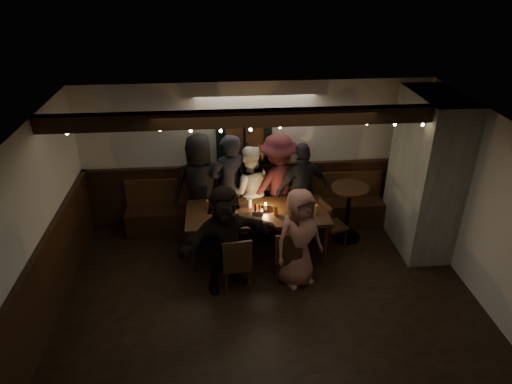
{
  "coord_description": "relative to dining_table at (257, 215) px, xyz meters",
  "views": [
    {
      "loc": [
        -0.64,
        -4.81,
        4.47
      ],
      "look_at": [
        -0.07,
        1.6,
        1.05
      ],
      "focal_mm": 32.0,
      "sensor_mm": 36.0,
      "label": 1
    }
  ],
  "objects": [
    {
      "name": "dining_table",
      "position": [
        0.0,
        0.0,
        0.0
      ],
      "size": [
        2.25,
        0.96,
        0.97
      ],
      "color": "#32200F",
      "rests_on": "ground"
    },
    {
      "name": "room",
      "position": [
        1.14,
        0.02,
        0.34
      ],
      "size": [
        6.02,
        5.01,
        2.62
      ],
      "color": "black",
      "rests_on": "ground"
    },
    {
      "name": "person_f",
      "position": [
        -0.52,
        -0.75,
        0.09
      ],
      "size": [
        1.59,
        1.07,
        1.65
      ],
      "primitive_type": "imported",
      "rotation": [
        0.0,
        0.0,
        0.42
      ],
      "color": "black",
      "rests_on": "ground"
    },
    {
      "name": "person_b",
      "position": [
        -0.4,
        0.66,
        0.2
      ],
      "size": [
        0.8,
        0.67,
        1.87
      ],
      "primitive_type": "imported",
      "rotation": [
        0.0,
        0.0,
        3.54
      ],
      "color": "black",
      "rests_on": "ground"
    },
    {
      "name": "high_top",
      "position": [
        1.59,
        0.34,
        -0.1
      ],
      "size": [
        0.63,
        0.63,
        1.0
      ],
      "color": "black",
      "rests_on": "ground"
    },
    {
      "name": "person_g",
      "position": [
        0.54,
        -0.77,
        0.04
      ],
      "size": [
        0.89,
        0.76,
        1.56
      ],
      "primitive_type": "imported",
      "rotation": [
        0.0,
        0.0,
        0.41
      ],
      "color": "#986051",
      "rests_on": "ground"
    },
    {
      "name": "person_d",
      "position": [
        0.43,
        0.75,
        0.17
      ],
      "size": [
        1.33,
        1.08,
        1.8
      ],
      "primitive_type": "imported",
      "rotation": [
        0.0,
        0.0,
        3.55
      ],
      "color": "#41181D",
      "rests_on": "ground"
    },
    {
      "name": "chair_near_right",
      "position": [
        0.4,
        -0.78,
        -0.23
      ],
      "size": [
        0.46,
        0.46,
        0.89
      ],
      "color": "#32200F",
      "rests_on": "ground"
    },
    {
      "name": "person_c",
      "position": [
        -0.07,
        0.72,
        0.08
      ],
      "size": [
        0.83,
        0.67,
        1.63
      ],
      "primitive_type": "imported",
      "rotation": [
        0.0,
        0.0,
        3.21
      ],
      "color": "silver",
      "rests_on": "ground"
    },
    {
      "name": "person_e",
      "position": [
        0.83,
        0.63,
        0.11
      ],
      "size": [
        1.07,
        0.7,
        1.68
      ],
      "primitive_type": "imported",
      "rotation": [
        0.0,
        0.0,
        3.47
      ],
      "color": "black",
      "rests_on": "ground"
    },
    {
      "name": "chair_end",
      "position": [
        1.21,
        0.08,
        -0.25
      ],
      "size": [
        0.49,
        0.49,
        0.87
      ],
      "color": "#32200F",
      "rests_on": "ground"
    },
    {
      "name": "chair_near_left",
      "position": [
        -0.38,
        -0.9,
        -0.21
      ],
      "size": [
        0.46,
        0.46,
        0.92
      ],
      "color": "#32200F",
      "rests_on": "ground"
    },
    {
      "name": "person_a",
      "position": [
        -0.89,
        0.73,
        0.19
      ],
      "size": [
        0.97,
        0.69,
        1.85
      ],
      "primitive_type": "imported",
      "rotation": [
        0.0,
        0.0,
        3.26
      ],
      "color": "black",
      "rests_on": "ground"
    }
  ]
}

